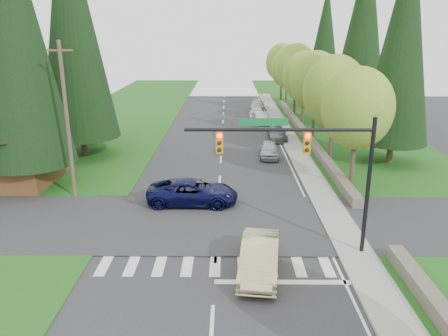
{
  "coord_description": "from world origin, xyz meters",
  "views": [
    {
      "loc": [
        0.56,
        -14.9,
        10.43
      ],
      "look_at": [
        0.36,
        9.57,
        2.8
      ],
      "focal_mm": 35.0,
      "sensor_mm": 36.0,
      "label": 1
    }
  ],
  "objects_px": {
    "parked_car_a": "(269,149)",
    "parked_car_b": "(277,133)",
    "sedan_champagne": "(259,257)",
    "parked_car_d": "(257,114)",
    "parked_car_e": "(257,105)",
    "parked_car_c": "(262,119)",
    "suv_navy": "(193,192)"
  },
  "relations": [
    {
      "from": "parked_car_b",
      "to": "parked_car_a",
      "type": "bearing_deg",
      "value": -101.99
    },
    {
      "from": "parked_car_a",
      "to": "parked_car_b",
      "type": "relative_size",
      "value": 0.91
    },
    {
      "from": "sedan_champagne",
      "to": "parked_car_e",
      "type": "distance_m",
      "value": 43.65
    },
    {
      "from": "parked_car_c",
      "to": "parked_car_d",
      "type": "bearing_deg",
      "value": 89.13
    },
    {
      "from": "sedan_champagne",
      "to": "parked_car_b",
      "type": "bearing_deg",
      "value": 89.0
    },
    {
      "from": "parked_car_c",
      "to": "suv_navy",
      "type": "bearing_deg",
      "value": -110.18
    },
    {
      "from": "parked_car_d",
      "to": "parked_car_e",
      "type": "height_order",
      "value": "parked_car_d"
    },
    {
      "from": "parked_car_d",
      "to": "parked_car_e",
      "type": "xyz_separation_m",
      "value": [
        0.55,
        7.54,
        -0.12
      ]
    },
    {
      "from": "parked_car_a",
      "to": "parked_car_b",
      "type": "height_order",
      "value": "parked_car_a"
    },
    {
      "from": "parked_car_b",
      "to": "parked_car_e",
      "type": "relative_size",
      "value": 0.96
    },
    {
      "from": "suv_navy",
      "to": "parked_car_b",
      "type": "bearing_deg",
      "value": -21.32
    },
    {
      "from": "parked_car_c",
      "to": "parked_car_e",
      "type": "relative_size",
      "value": 1.03
    },
    {
      "from": "parked_car_a",
      "to": "parked_car_e",
      "type": "xyz_separation_m",
      "value": [
        0.55,
        24.34,
        -0.01
      ]
    },
    {
      "from": "sedan_champagne",
      "to": "suv_navy",
      "type": "relative_size",
      "value": 0.83
    },
    {
      "from": "sedan_champagne",
      "to": "parked_car_c",
      "type": "xyz_separation_m",
      "value": [
        2.51,
        32.42,
        -0.0
      ]
    },
    {
      "from": "sedan_champagne",
      "to": "parked_car_b",
      "type": "height_order",
      "value": "sedan_champagne"
    },
    {
      "from": "parked_car_d",
      "to": "parked_car_e",
      "type": "relative_size",
      "value": 1.0
    },
    {
      "from": "sedan_champagne",
      "to": "parked_car_d",
      "type": "height_order",
      "value": "parked_car_d"
    },
    {
      "from": "parked_car_a",
      "to": "parked_car_b",
      "type": "bearing_deg",
      "value": 82.33
    },
    {
      "from": "parked_car_c",
      "to": "parked_car_a",
      "type": "bearing_deg",
      "value": -97.31
    },
    {
      "from": "sedan_champagne",
      "to": "parked_car_d",
      "type": "xyz_separation_m",
      "value": [
        2.19,
        36.03,
        0.0
      ]
    },
    {
      "from": "sedan_champagne",
      "to": "parked_car_b",
      "type": "relative_size",
      "value": 1.08
    },
    {
      "from": "parked_car_a",
      "to": "parked_car_c",
      "type": "relative_size",
      "value": 0.85
    },
    {
      "from": "sedan_champagne",
      "to": "parked_car_e",
      "type": "relative_size",
      "value": 1.03
    },
    {
      "from": "parked_car_d",
      "to": "sedan_champagne",
      "type": "bearing_deg",
      "value": -91.68
    },
    {
      "from": "parked_car_d",
      "to": "suv_navy",
      "type": "bearing_deg",
      "value": -100.04
    },
    {
      "from": "sedan_champagne",
      "to": "parked_car_e",
      "type": "bearing_deg",
      "value": 93.33
    },
    {
      "from": "parked_car_b",
      "to": "parked_car_e",
      "type": "bearing_deg",
      "value": 92.87
    },
    {
      "from": "parked_car_c",
      "to": "parked_car_d",
      "type": "xyz_separation_m",
      "value": [
        -0.32,
        3.61,
        0.01
      ]
    },
    {
      "from": "sedan_champagne",
      "to": "suv_navy",
      "type": "bearing_deg",
      "value": 120.67
    },
    {
      "from": "parked_car_a",
      "to": "parked_car_e",
      "type": "distance_m",
      "value": 24.35
    },
    {
      "from": "sedan_champagne",
      "to": "suv_navy",
      "type": "distance_m",
      "value": 9.02
    }
  ]
}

